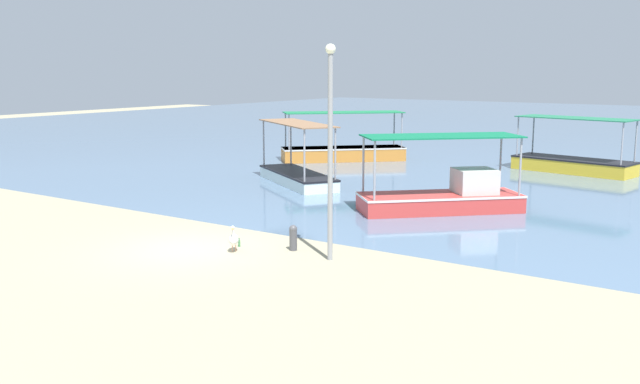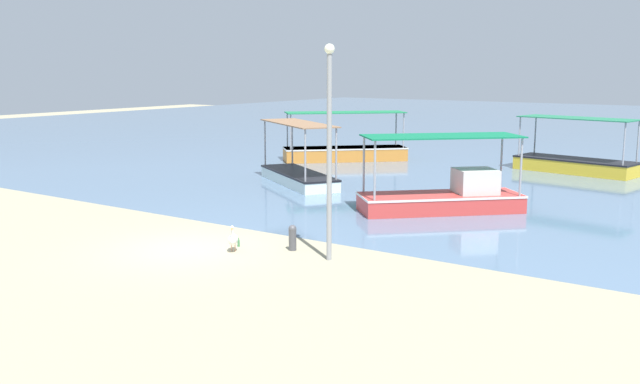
% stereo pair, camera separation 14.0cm
% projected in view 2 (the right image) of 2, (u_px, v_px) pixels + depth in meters
% --- Properties ---
extents(ground, '(120.00, 120.00, 0.00)m').
position_uv_depth(ground, '(187.00, 249.00, 20.92)').
color(ground, tan).
extents(harbor_water, '(110.00, 90.00, 0.00)m').
position_uv_depth(harbor_water, '(600.00, 131.00, 59.71)').
color(harbor_water, slate).
rests_on(harbor_water, ground).
extents(fishing_boat_center, '(5.67, 5.60, 2.81)m').
position_uv_depth(fishing_boat_center, '(446.00, 195.00, 26.33)').
color(fishing_boat_center, '#CE3D38').
rests_on(fishing_boat_center, harbor_water).
extents(fishing_boat_near_left, '(6.29, 6.21, 2.77)m').
position_uv_depth(fishing_boat_near_left, '(345.00, 151.00, 40.70)').
color(fishing_boat_near_left, orange).
rests_on(fishing_boat_near_left, harbor_water).
extents(fishing_boat_near_right, '(5.89, 4.61, 2.80)m').
position_uv_depth(fishing_boat_near_right, '(298.00, 173.00, 32.52)').
color(fishing_boat_near_right, white).
rests_on(fishing_boat_near_right, harbor_water).
extents(fishing_boat_far_left, '(6.21, 2.96, 2.78)m').
position_uv_depth(fishing_boat_far_left, '(575.00, 162.00, 36.00)').
color(fishing_boat_far_left, gold).
rests_on(fishing_boat_far_left, harbor_water).
extents(pelican, '(0.57, 0.71, 0.80)m').
position_uv_depth(pelican, '(233.00, 239.00, 20.56)').
color(pelican, '#E0997A').
rests_on(pelican, ground).
extents(lamp_post, '(0.28, 0.28, 5.88)m').
position_uv_depth(lamp_post, '(329.00, 141.00, 19.17)').
color(lamp_post, gray).
rests_on(lamp_post, ground).
extents(mooring_bollard, '(0.24, 0.24, 0.76)m').
position_uv_depth(mooring_bollard, '(293.00, 237.00, 20.70)').
color(mooring_bollard, '#47474C').
rests_on(mooring_bollard, ground).
extents(glass_bottle, '(0.07, 0.07, 0.27)m').
position_uv_depth(glass_bottle, '(239.00, 243.00, 21.18)').
color(glass_bottle, '#3F7F4C').
rests_on(glass_bottle, ground).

